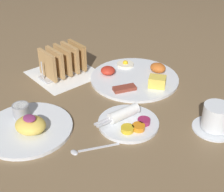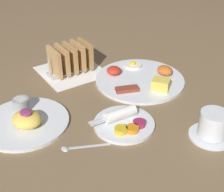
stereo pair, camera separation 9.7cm
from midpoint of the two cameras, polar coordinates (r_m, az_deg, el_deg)
The scene contains 8 objects.
ground_plane at distance 0.99m, azimuth -6.31°, elevation -1.46°, with size 3.00×3.00×0.00m, color brown.
napkin_flat at distance 1.18m, azimuth -11.10°, elevation 4.01°, with size 0.22×0.22×0.00m.
plate_breakfast at distance 1.11m, azimuth 1.88°, elevation 3.44°, with size 0.31×0.31×0.05m.
plate_condiments at distance 0.89m, azimuth -0.12°, elevation -4.73°, with size 0.17×0.18×0.04m.
plate_foreground at distance 0.91m, azimuth -18.12°, elevation -5.26°, with size 0.25×0.25×0.06m.
toast_rack at distance 1.15m, azimuth -11.36°, elevation 6.21°, with size 0.10×0.18×0.10m.
coffee_cup at distance 0.89m, azimuth 15.52°, elevation -4.11°, with size 0.12×0.12×0.08m.
teaspoon at distance 0.82m, azimuth -8.09°, elevation -9.73°, with size 0.07×0.12×0.01m.
Camera 1 is at (0.66, -0.49, 0.55)m, focal length 50.00 mm.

